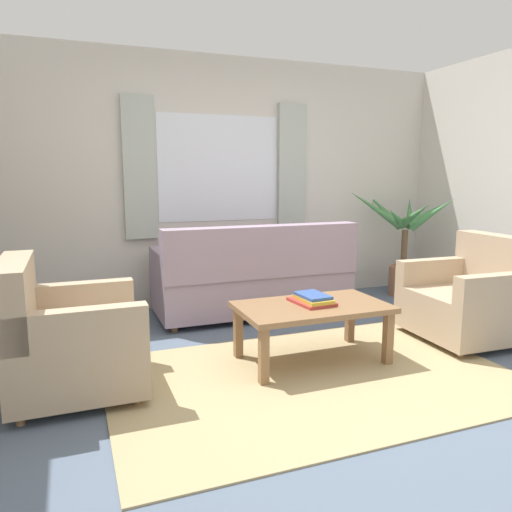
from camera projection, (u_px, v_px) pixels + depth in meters
name	position (u px, v px, depth m)	size (l,w,h in m)	color
ground_plane	(314.00, 379.00, 3.32)	(6.24, 6.24, 0.00)	slate
wall_back	(218.00, 183.00, 5.19)	(5.32, 0.12, 2.60)	silver
window_with_curtains	(220.00, 168.00, 5.09)	(1.98, 0.07, 1.40)	white
area_rug	(314.00, 378.00, 3.32)	(2.74, 1.80, 0.01)	tan
couch	(254.00, 279.00, 4.79)	(1.90, 0.82, 0.92)	#998499
armchair_left	(66.00, 340.00, 3.06)	(0.82, 0.84, 0.88)	tan
armchair_right	(471.00, 298.00, 4.08)	(0.85, 0.87, 0.88)	tan
coffee_table	(312.00, 312.00, 3.57)	(1.10, 0.64, 0.44)	olive
book_stack_on_table	(312.00, 299.00, 3.60)	(0.28, 0.35, 0.07)	#B23833
potted_plant	(403.00, 245.00, 5.58)	(1.06, 1.13, 1.24)	#9E6B4C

